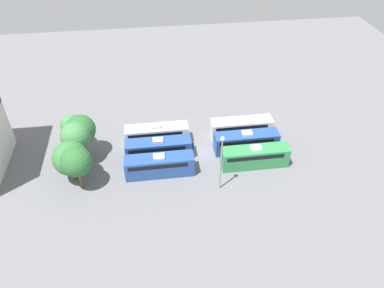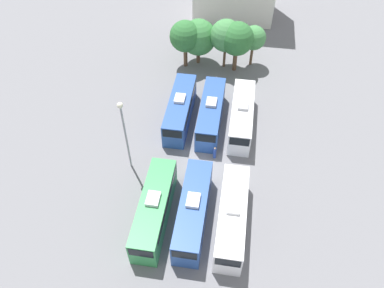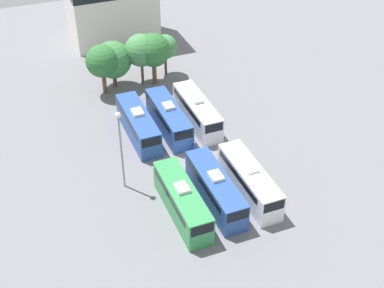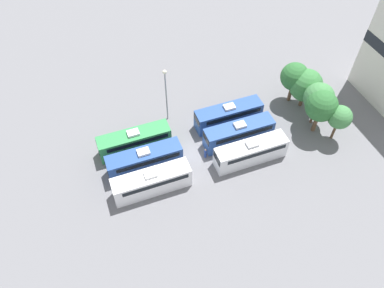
# 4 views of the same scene
# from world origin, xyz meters

# --- Properties ---
(ground_plane) EXTENTS (106.44, 106.44, 0.00)m
(ground_plane) POSITION_xyz_m (0.00, 0.00, 0.00)
(ground_plane) COLOR slate
(bus_0) EXTENTS (2.54, 10.06, 3.51)m
(bus_0) POSITION_xyz_m (-3.69, -7.23, 1.73)
(bus_0) COLOR #338C4C
(bus_0) RESTS_ON ground_plane
(bus_1) EXTENTS (2.54, 10.06, 3.51)m
(bus_1) POSITION_xyz_m (-0.01, -6.83, 1.73)
(bus_1) COLOR #284C93
(bus_1) RESTS_ON ground_plane
(bus_2) EXTENTS (2.54, 10.06, 3.51)m
(bus_2) POSITION_xyz_m (3.70, -6.94, 1.73)
(bus_2) COLOR white
(bus_2) RESTS_ON ground_plane
(bus_3) EXTENTS (2.54, 10.06, 3.51)m
(bus_3) POSITION_xyz_m (-3.72, 7.02, 1.73)
(bus_3) COLOR #284C93
(bus_3) RESTS_ON ground_plane
(bus_4) EXTENTS (2.54, 10.06, 3.51)m
(bus_4) POSITION_xyz_m (0.04, 6.92, 1.73)
(bus_4) COLOR #284C93
(bus_4) RESTS_ON ground_plane
(bus_5) EXTENTS (2.54, 10.06, 3.51)m
(bus_5) POSITION_xyz_m (3.71, 6.97, 1.73)
(bus_5) COLOR silver
(bus_5) RESTS_ON ground_plane
(worker_person) EXTENTS (0.36, 0.36, 1.66)m
(worker_person) POSITION_xyz_m (1.15, 1.42, 0.77)
(worker_person) COLOR navy
(worker_person) RESTS_ON ground_plane
(light_pole) EXTENTS (0.60, 0.60, 9.17)m
(light_pole) POSITION_xyz_m (-7.81, -1.15, 6.08)
(light_pole) COLOR gray
(light_pole) RESTS_ON ground_plane
(tree_0) EXTENTS (4.26, 4.26, 6.87)m
(tree_0) POSITION_xyz_m (-4.92, 18.09, 4.70)
(tree_0) COLOR brown
(tree_0) RESTS_ON ground_plane
(tree_1) EXTENTS (4.96, 4.96, 6.54)m
(tree_1) POSITION_xyz_m (-3.26, 19.20, 4.04)
(tree_1) COLOR brown
(tree_1) RESTS_ON ground_plane
(tree_2) EXTENTS (4.35, 4.35, 7.13)m
(tree_2) POSITION_xyz_m (0.53, 18.74, 4.94)
(tree_2) COLOR brown
(tree_2) RESTS_ON ground_plane
(tree_3) EXTENTS (4.50, 4.50, 7.23)m
(tree_3) POSITION_xyz_m (2.05, 18.16, 4.94)
(tree_3) COLOR brown
(tree_3) RESTS_ON ground_plane
(tree_4) EXTENTS (3.34, 3.34, 5.96)m
(tree_4) POSITION_xyz_m (4.27, 19.85, 4.25)
(tree_4) COLOR brown
(tree_4) RESTS_ON ground_plane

